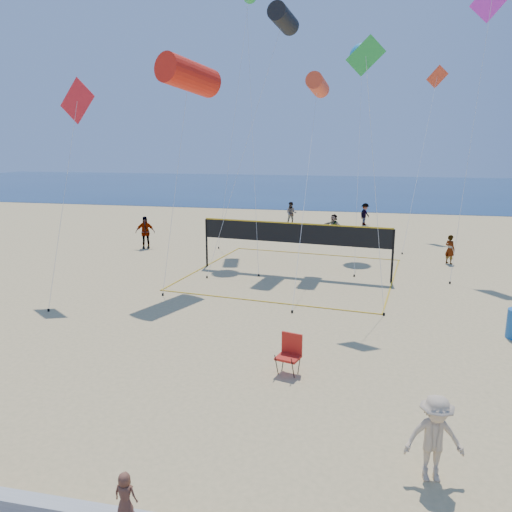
# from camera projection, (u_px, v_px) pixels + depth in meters

# --- Properties ---
(ground) EXTENTS (120.00, 120.00, 0.00)m
(ground) POSITION_uv_depth(u_px,v_px,m) (190.00, 439.00, 10.73)
(ground) COLOR tan
(ground) RESTS_ON ground
(ocean) EXTENTS (140.00, 50.00, 0.03)m
(ocean) POSITION_uv_depth(u_px,v_px,m) (340.00, 188.00, 69.79)
(ocean) COLOR navy
(ocean) RESTS_ON ground
(toddler) EXTENTS (0.37, 0.24, 0.75)m
(toddler) POSITION_uv_depth(u_px,v_px,m) (125.00, 495.00, 7.62)
(toddler) COLOR brown
(toddler) RESTS_ON seawall
(bystander_b) EXTENTS (1.19, 0.79, 1.72)m
(bystander_b) POSITION_uv_depth(u_px,v_px,m) (434.00, 439.00, 9.27)
(bystander_b) COLOR #CAAD87
(bystander_b) RESTS_ON ground
(far_person_0) EXTENTS (1.23, 0.84, 1.94)m
(far_person_0) POSITION_uv_depth(u_px,v_px,m) (145.00, 232.00, 29.82)
(far_person_0) COLOR gray
(far_person_0) RESTS_ON ground
(far_person_1) EXTENTS (1.41, 1.33, 1.58)m
(far_person_1) POSITION_uv_depth(u_px,v_px,m) (334.00, 226.00, 33.18)
(far_person_1) COLOR gray
(far_person_1) RESTS_ON ground
(far_person_2) EXTENTS (0.66, 0.66, 1.54)m
(far_person_2) POSITION_uv_depth(u_px,v_px,m) (450.00, 249.00, 26.04)
(far_person_2) COLOR gray
(far_person_2) RESTS_ON ground
(far_person_3) EXTENTS (0.85, 0.67, 1.74)m
(far_person_3) POSITION_uv_depth(u_px,v_px,m) (291.00, 213.00, 38.52)
(far_person_3) COLOR gray
(far_person_3) RESTS_ON ground
(far_person_4) EXTENTS (1.08, 1.25, 1.68)m
(far_person_4) POSITION_uv_depth(u_px,v_px,m) (365.00, 214.00, 38.24)
(far_person_4) COLOR gray
(far_person_4) RESTS_ON ground
(camp_chair) EXTENTS (0.73, 0.85, 1.24)m
(camp_chair) POSITION_uv_depth(u_px,v_px,m) (290.00, 351.00, 13.68)
(camp_chair) COLOR red
(camp_chair) RESTS_ON ground
(volleyball_net) EXTENTS (10.47, 10.34, 2.51)m
(volleyball_net) POSITION_uv_depth(u_px,v_px,m) (294.00, 239.00, 23.80)
(volleyball_net) COLOR black
(volleyball_net) RESTS_ON ground
(kite_0) EXTENTS (2.26, 4.11, 9.79)m
(kite_0) POSITION_uv_depth(u_px,v_px,m) (189.00, 76.00, 20.98)
(kite_0) COLOR red
(kite_0) RESTS_ON ground
(kite_1) EXTENTS (3.40, 6.23, 12.89)m
(kite_1) POSITION_uv_depth(u_px,v_px,m) (283.00, 19.00, 24.89)
(kite_1) COLOR black
(kite_1) RESTS_ON ground
(kite_2) EXTENTS (1.03, 9.00, 9.49)m
(kite_2) POSITION_uv_depth(u_px,v_px,m) (318.00, 85.00, 24.21)
(kite_2) COLOR #E34424
(kite_2) RESTS_ON ground
(kite_3) EXTENTS (1.80, 3.31, 8.75)m
(kite_3) POSITION_uv_depth(u_px,v_px,m) (76.00, 109.00, 19.94)
(kite_3) COLOR red
(kite_3) RESTS_ON ground
(kite_4) EXTENTS (1.83, 0.86, 9.84)m
(kite_4) POSITION_uv_depth(u_px,v_px,m) (367.00, 76.00, 17.33)
(kite_4) COLOR green
(kite_4) RESTS_ON ground
(kite_5) EXTENTS (2.34, 4.60, 13.82)m
(kite_5) POSITION_uv_depth(u_px,v_px,m) (490.00, 10.00, 23.11)
(kite_5) COLOR #E830D0
(kite_5) RESTS_ON ground
(kite_7) EXTENTS (1.64, 7.63, 11.61)m
(kite_7) POSITION_uv_depth(u_px,v_px,m) (362.00, 56.00, 27.73)
(kite_7) COLOR #1983C4
(kite_7) RESTS_ON ground
(kite_9) EXTENTS (2.74, 7.79, 11.16)m
(kite_9) POSITION_uv_depth(u_px,v_px,m) (435.00, 89.00, 32.37)
(kite_9) COLOR #E34424
(kite_9) RESTS_ON ground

